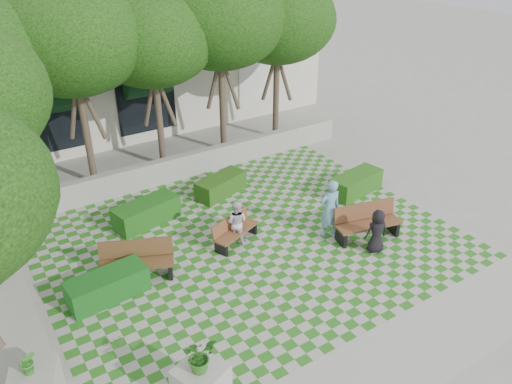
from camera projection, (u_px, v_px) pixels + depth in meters
ground at (270, 259)px, 14.58m from camera, size 90.00×90.00×0.00m
lawn at (251, 243)px, 15.31m from camera, size 12.00×12.00×0.00m
sidewalk_south at (388, 365)px, 11.12m from camera, size 16.00×2.00×0.01m
retaining_wall at (178, 167)px, 18.92m from camera, size 15.00×0.36×0.90m
bench_east at (367, 222)px, 15.36m from camera, size 2.17×1.14×1.08m
bench_mid at (235, 231)px, 15.15m from camera, size 1.72×1.09×0.86m
bench_west at (137, 261)px, 13.65m from camera, size 2.11×1.43×1.06m
hedge_east at (356, 183)px, 17.95m from camera, size 2.21×1.18×0.74m
hedge_midright at (221, 185)px, 17.88m from camera, size 2.09×1.33×0.68m
hedge_midleft at (147, 213)px, 16.15m from camera, size 2.28×1.30×0.75m
hedge_west at (108, 286)px, 12.95m from camera, size 2.11×0.99×0.72m
planter_front at (201, 378)px, 10.01m from camera, size 1.16×1.16×1.60m
person_blue at (330, 208)px, 15.25m from camera, size 0.75×0.55×1.92m
person_dark at (377, 231)px, 14.61m from camera, size 0.77×0.61×1.39m
person_white at (236, 222)px, 15.05m from camera, size 0.86×0.87×1.41m
tree_row at (115, 48)px, 15.58m from camera, size 17.70×13.40×7.41m
building at (123, 65)px, 24.17m from camera, size 18.00×8.92×5.15m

